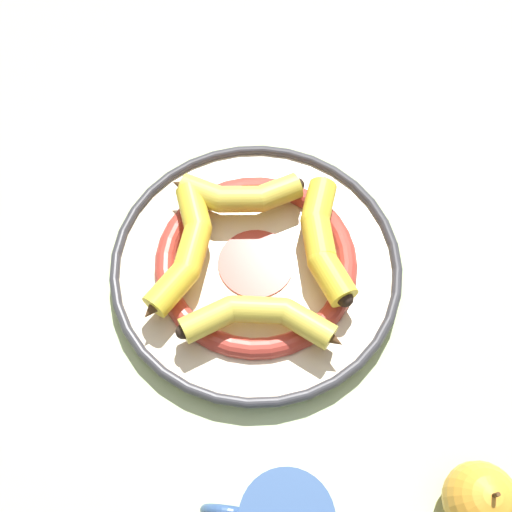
{
  "coord_description": "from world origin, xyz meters",
  "views": [
    {
      "loc": [
        0.35,
        0.03,
        0.67
      ],
      "look_at": [
        0.02,
        0.01,
        0.04
      ],
      "focal_mm": 42.0,
      "sensor_mm": 36.0,
      "label": 1
    }
  ],
  "objects_px": {
    "banana_a": "(322,237)",
    "banana_c": "(185,251)",
    "banana_b": "(261,318)",
    "decorative_bowl": "(256,264)",
    "banana_d": "(237,195)",
    "apple": "(481,500)"
  },
  "relations": [
    {
      "from": "banana_a",
      "to": "banana_c",
      "type": "distance_m",
      "value": 0.16
    },
    {
      "from": "banana_b",
      "to": "banana_c",
      "type": "distance_m",
      "value": 0.12
    },
    {
      "from": "decorative_bowl",
      "to": "banana_d",
      "type": "bearing_deg",
      "value": -160.43
    },
    {
      "from": "decorative_bowl",
      "to": "banana_b",
      "type": "xyz_separation_m",
      "value": [
        0.08,
        0.01,
        0.03
      ]
    },
    {
      "from": "banana_a",
      "to": "decorative_bowl",
      "type": "bearing_deg",
      "value": -83.85
    },
    {
      "from": "banana_b",
      "to": "banana_c",
      "type": "height_order",
      "value": "banana_c"
    },
    {
      "from": "banana_b",
      "to": "banana_d",
      "type": "bearing_deg",
      "value": -77.4
    },
    {
      "from": "banana_c",
      "to": "banana_d",
      "type": "bearing_deg",
      "value": -26.14
    },
    {
      "from": "banana_d",
      "to": "apple",
      "type": "height_order",
      "value": "apple"
    },
    {
      "from": "banana_c",
      "to": "banana_d",
      "type": "distance_m",
      "value": 0.1
    },
    {
      "from": "decorative_bowl",
      "to": "apple",
      "type": "relative_size",
      "value": 4.13
    },
    {
      "from": "apple",
      "to": "banana_b",
      "type": "bearing_deg",
      "value": -127.69
    },
    {
      "from": "decorative_bowl",
      "to": "banana_d",
      "type": "xyz_separation_m",
      "value": [
        -0.08,
        -0.03,
        0.03
      ]
    },
    {
      "from": "banana_a",
      "to": "banana_b",
      "type": "distance_m",
      "value": 0.12
    },
    {
      "from": "banana_c",
      "to": "apple",
      "type": "relative_size",
      "value": 2.19
    },
    {
      "from": "banana_d",
      "to": "apple",
      "type": "distance_m",
      "value": 0.43
    },
    {
      "from": "decorative_bowl",
      "to": "banana_a",
      "type": "distance_m",
      "value": 0.09
    },
    {
      "from": "banana_d",
      "to": "apple",
      "type": "xyz_separation_m",
      "value": [
        0.33,
        0.26,
        -0.01
      ]
    },
    {
      "from": "banana_d",
      "to": "apple",
      "type": "bearing_deg",
      "value": -55.63
    },
    {
      "from": "decorative_bowl",
      "to": "banana_b",
      "type": "height_order",
      "value": "banana_b"
    },
    {
      "from": "apple",
      "to": "banana_c",
      "type": "bearing_deg",
      "value": -128.45
    },
    {
      "from": "banana_a",
      "to": "banana_c",
      "type": "height_order",
      "value": "banana_a"
    }
  ]
}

